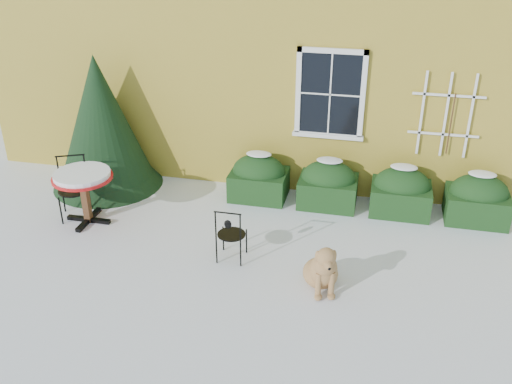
% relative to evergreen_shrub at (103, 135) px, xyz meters
% --- Properties ---
extents(ground, '(80.00, 80.00, 0.00)m').
position_rel_evergreen_shrub_xyz_m(ground, '(3.33, -2.43, -1.04)').
color(ground, white).
rests_on(ground, ground).
extents(hedge_row, '(4.95, 0.80, 0.91)m').
position_rel_evergreen_shrub_xyz_m(hedge_row, '(4.98, 0.12, -0.64)').
color(hedge_row, black).
rests_on(hedge_row, ground).
extents(evergreen_shrub, '(2.13, 2.13, 2.58)m').
position_rel_evergreen_shrub_xyz_m(evergreen_shrub, '(0.00, 0.00, 0.00)').
color(evergreen_shrub, black).
rests_on(evergreen_shrub, ground).
extents(bistro_table, '(1.02, 1.02, 0.95)m').
position_rel_evergreen_shrub_xyz_m(bistro_table, '(0.33, -1.46, -0.25)').
color(bistro_table, black).
rests_on(bistro_table, ground).
extents(patio_chair_near, '(0.44, 0.44, 0.92)m').
position_rel_evergreen_shrub_xyz_m(patio_chair_near, '(3.08, -2.06, -0.58)').
color(patio_chair_near, black).
rests_on(patio_chair_near, ground).
extents(patio_chair_far, '(0.64, 0.64, 1.09)m').
position_rel_evergreen_shrub_xyz_m(patio_chair_far, '(0.02, -1.30, -0.49)').
color(patio_chair_far, black).
rests_on(patio_chair_far, ground).
extents(dog, '(0.66, 0.91, 0.82)m').
position_rel_evergreen_shrub_xyz_m(dog, '(4.56, -2.51, -0.71)').
color(dog, '#B1844F').
rests_on(dog, ground).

